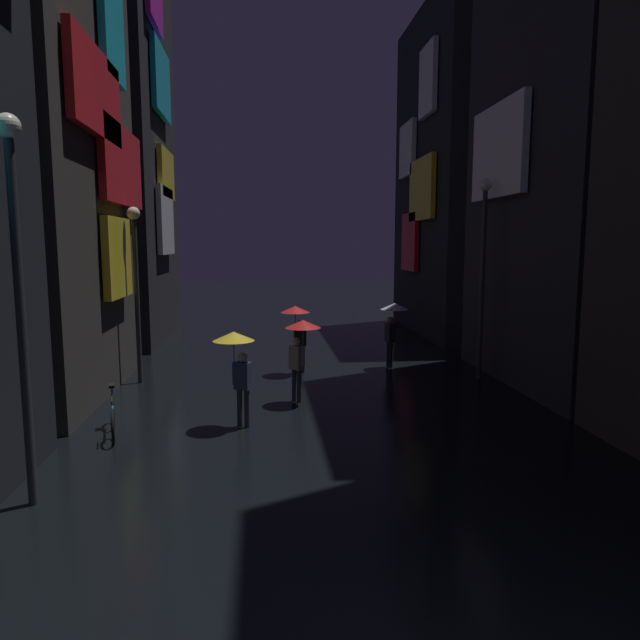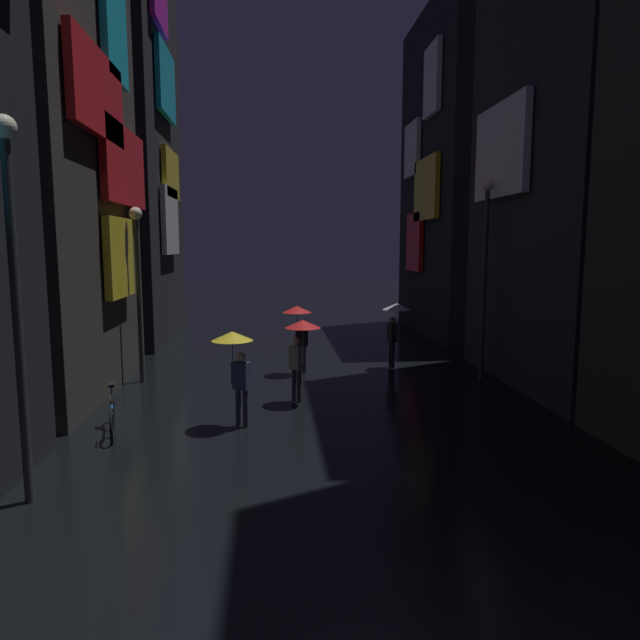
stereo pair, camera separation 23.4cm
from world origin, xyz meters
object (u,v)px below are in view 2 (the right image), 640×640
object	(u,v)px
pedestrian_foreground_right_yellow	(235,352)
pedestrian_midstreet_left_clear	(395,317)
pedestrian_far_right_red	(298,320)
streetlamp_right_far	(485,257)
bicycle_parked_at_storefront	(112,416)
pedestrian_midstreet_centre_red	(301,338)
streetlamp_left_far	(138,273)
streetlamp_left_near	(14,269)

from	to	relation	value
pedestrian_foreground_right_yellow	pedestrian_midstreet_left_clear	distance (m)	7.37
pedestrian_far_right_red	pedestrian_midstreet_left_clear	distance (m)	3.18
pedestrian_foreground_right_yellow	streetlamp_right_far	bearing A→B (deg)	29.24
pedestrian_foreground_right_yellow	bicycle_parked_at_storefront	distance (m)	2.91
pedestrian_foreground_right_yellow	bicycle_parked_at_storefront	world-z (taller)	pedestrian_foreground_right_yellow
pedestrian_far_right_red	pedestrian_midstreet_centre_red	size ratio (longest dim) A/B	1.00
pedestrian_foreground_right_yellow	pedestrian_midstreet_centre_red	bearing A→B (deg)	50.17
pedestrian_midstreet_centre_red	bicycle_parked_at_storefront	distance (m)	4.78
bicycle_parked_at_storefront	streetlamp_right_far	world-z (taller)	streetlamp_right_far
pedestrian_midstreet_left_clear	pedestrian_midstreet_centre_red	xyz separation A→B (m)	(-3.24, -3.82, 0.00)
pedestrian_foreground_right_yellow	bicycle_parked_at_storefront	xyz separation A→B (m)	(-2.60, -0.26, -1.28)
pedestrian_midstreet_centre_red	streetlamp_right_far	size ratio (longest dim) A/B	0.36
pedestrian_far_right_red	streetlamp_left_far	distance (m)	4.90
streetlamp_left_near	streetlamp_left_far	distance (m)	7.88
bicycle_parked_at_storefront	streetlamp_left_far	bearing A→B (deg)	94.88
pedestrian_midstreet_left_clear	streetlamp_left_far	xyz separation A→B (m)	(-7.75, -1.26, 1.52)
pedestrian_far_right_red	pedestrian_midstreet_centre_red	distance (m)	3.28
pedestrian_far_right_red	bicycle_parked_at_storefront	xyz separation A→B (m)	(-4.21, -5.36, -1.28)
pedestrian_midstreet_centre_red	bicycle_parked_at_storefront	bearing A→B (deg)	-153.18
pedestrian_midstreet_centre_red	bicycle_parked_at_storefront	world-z (taller)	pedestrian_midstreet_centre_red
pedestrian_midstreet_left_clear	bicycle_parked_at_storefront	distance (m)	9.51
bicycle_parked_at_storefront	pedestrian_midstreet_left_clear	bearing A→B (deg)	38.73
bicycle_parked_at_storefront	streetlamp_left_near	distance (m)	4.59
pedestrian_midstreet_left_clear	bicycle_parked_at_storefront	bearing A→B (deg)	-141.27
streetlamp_right_far	streetlamp_left_far	bearing A→B (deg)	177.42
pedestrian_far_right_red	pedestrian_midstreet_left_clear	xyz separation A→B (m)	(3.14, 0.53, 0.00)
pedestrian_midstreet_centre_red	streetlamp_left_far	size ratio (longest dim) A/B	0.42
pedestrian_foreground_right_yellow	streetlamp_left_far	bearing A→B (deg)	124.37
pedestrian_midstreet_left_clear	bicycle_parked_at_storefront	world-z (taller)	pedestrian_midstreet_left_clear
pedestrian_far_right_red	streetlamp_right_far	xyz separation A→B (m)	(5.39, -1.18, 1.97)
streetlamp_left_near	streetlamp_left_far	bearing A→B (deg)	90.00
pedestrian_midstreet_centre_red	pedestrian_far_right_red	bearing A→B (deg)	88.29
streetlamp_right_far	streetlamp_left_near	bearing A→B (deg)	-143.45
pedestrian_far_right_red	pedestrian_foreground_right_yellow	bearing A→B (deg)	-107.56
pedestrian_midstreet_left_clear	streetlamp_right_far	distance (m)	3.45
streetlamp_left_near	streetlamp_right_far	size ratio (longest dim) A/B	0.99
bicycle_parked_at_storefront	streetlamp_right_far	distance (m)	10.97
pedestrian_midstreet_left_clear	streetlamp_right_far	world-z (taller)	streetlamp_right_far
pedestrian_midstreet_centre_red	pedestrian_midstreet_left_clear	bearing A→B (deg)	49.69
bicycle_parked_at_storefront	streetlamp_left_near	bearing A→B (deg)	-96.99
pedestrian_midstreet_left_clear	streetlamp_left_near	bearing A→B (deg)	-130.33
bicycle_parked_at_storefront	streetlamp_left_near	xyz separation A→B (m)	(-0.40, -3.23, 3.23)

